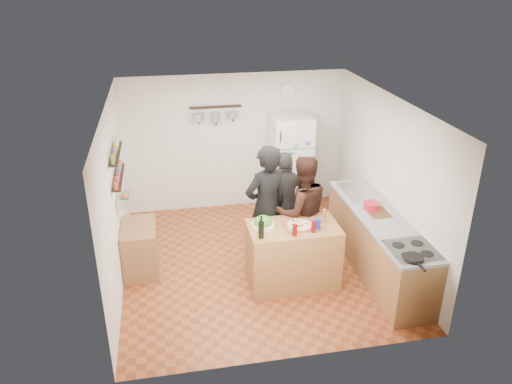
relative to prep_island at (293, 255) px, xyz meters
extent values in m
plane|color=brown|center=(-0.39, 0.60, -0.46)|extent=(4.20, 4.20, 0.00)
plane|color=white|center=(-0.39, 0.60, 2.04)|extent=(4.20, 4.20, 0.00)
plane|color=silver|center=(-0.39, 2.70, 0.79)|extent=(4.00, 0.00, 4.00)
plane|color=silver|center=(-2.39, 0.60, 0.79)|extent=(0.00, 4.20, 4.20)
plane|color=silver|center=(1.61, 0.60, 0.79)|extent=(0.00, 4.20, 4.20)
cube|color=#A26E3B|center=(0.00, 0.00, 0.00)|extent=(1.25, 0.72, 0.91)
cube|color=brown|center=(0.08, -0.02, 0.47)|extent=(0.42, 0.34, 0.02)
cylinder|color=#D0C189|center=(0.08, -0.02, 0.48)|extent=(0.34, 0.34, 0.02)
cylinder|color=white|center=(-0.42, 0.05, 0.49)|extent=(0.32, 0.32, 0.06)
cylinder|color=black|center=(-0.50, -0.22, 0.57)|extent=(0.08, 0.08, 0.23)
cylinder|color=#5F0808|center=(-0.05, -0.24, 0.53)|extent=(0.07, 0.07, 0.16)
cylinder|color=#5F080E|center=(0.22, -0.20, 0.53)|extent=(0.06, 0.06, 0.15)
cylinder|color=#8E5B3B|center=(0.45, 0.05, 0.54)|extent=(0.05, 0.05, 0.16)
cylinder|color=navy|center=(0.30, -0.12, 0.53)|extent=(0.09, 0.09, 0.14)
imported|color=black|center=(-0.27, 0.55, 0.50)|extent=(0.82, 0.67, 1.92)
imported|color=black|center=(0.25, 0.48, 0.42)|extent=(0.91, 0.74, 1.75)
imported|color=#2F2C2A|center=(0.13, 1.00, 0.36)|extent=(0.96, 0.42, 1.63)
cube|color=#9E7042|center=(1.31, 0.05, -0.01)|extent=(0.63, 2.63, 0.90)
cube|color=white|center=(1.31, -0.90, 0.46)|extent=(0.60, 0.62, 0.02)
cylinder|color=black|center=(1.21, -1.12, 0.49)|extent=(0.25, 0.25, 0.05)
cube|color=silver|center=(1.31, 0.90, 0.46)|extent=(0.50, 0.80, 0.03)
cube|color=brown|center=(1.31, 0.16, 0.46)|extent=(0.30, 0.40, 0.02)
cylinder|color=red|center=(1.26, 0.30, 0.51)|extent=(0.24, 0.24, 0.10)
cube|color=white|center=(0.56, 2.35, 0.45)|extent=(0.70, 0.68, 1.80)
cylinder|color=silver|center=(0.56, 2.68, 1.69)|extent=(0.30, 0.03, 0.30)
cube|color=black|center=(-2.32, 0.80, 1.04)|extent=(0.12, 1.00, 0.02)
cube|color=black|center=(-2.32, 0.80, 1.40)|extent=(0.12, 1.00, 0.02)
cube|color=silver|center=(-2.29, 0.80, 0.69)|extent=(0.18, 0.35, 0.14)
cube|color=#945F3E|center=(-2.13, 0.74, -0.09)|extent=(0.50, 0.80, 0.73)
cube|color=black|center=(-0.74, 2.60, 1.49)|extent=(0.90, 0.04, 0.04)
camera|label=1|loc=(-1.65, -5.84, 3.72)|focal=35.00mm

